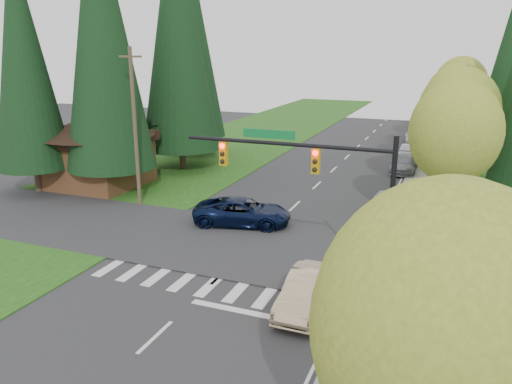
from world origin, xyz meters
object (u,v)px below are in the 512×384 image
Objects in this scene: parked_car_a at (384,204)px; parked_car_e at (420,132)px; parked_car_d at (414,137)px; sedan_champagne at (308,291)px; parked_car_c at (409,154)px; parked_car_b at (404,164)px; suv_navy at (242,212)px.

parked_car_e is (-0.01, 29.49, 0.05)m from parked_car_a.
parked_car_a is 0.89× the size of parked_car_d.
sedan_champagne is 1.03× the size of parked_car_c.
parked_car_c is at bearing 88.04° from sedan_champagne.
sedan_champagne is 29.16m from parked_car_c.
parked_car_a is 0.85× the size of parked_car_b.
parked_car_c is (7.35, 21.16, -0.05)m from suv_navy.
suv_navy is 8.78m from parked_car_a.
parked_car_b is (1.14, 24.78, -0.04)m from sedan_champagne.
suv_navy is 35.06m from parked_car_e.
parked_car_c is 8.81m from parked_car_d.
parked_car_c is 0.84× the size of parked_car_e.
parked_car_a is 25.18m from parked_car_d.
parked_car_a is 0.95× the size of parked_car_c.
parked_car_a is at bearing -96.53° from parked_car_d.
parked_car_c is at bearing -95.32° from parked_car_d.
parked_car_d is at bearing 96.33° from parked_car_a.
parked_car_e is at bearing 79.17° from parked_car_d.
parked_car_d is (0.85, 37.95, 0.05)m from sedan_champagne.
parked_car_b is at bearing 95.68° from parked_car_a.
parked_car_b is at bearing -96.01° from parked_car_e.
parked_car_e is (0.27, 4.31, -0.04)m from parked_car_d.
suv_navy is 1.34× the size of parked_car_a.
parked_car_b is 1.11× the size of parked_car_c.
parked_car_d is (-0.29, 25.18, 0.09)m from parked_car_a.
parked_car_a and parked_car_b have the same top height.
sedan_champagne is 42.27m from parked_car_e.
parked_car_e is (7.34, 34.28, -0.01)m from suv_navy.
sedan_champagne is 12.82m from parked_car_a.
suv_navy is at bearing -141.21° from parked_car_a.
parked_car_c is 0.94× the size of parked_car_d.
parked_car_b is at bearing -84.54° from parked_car_c.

